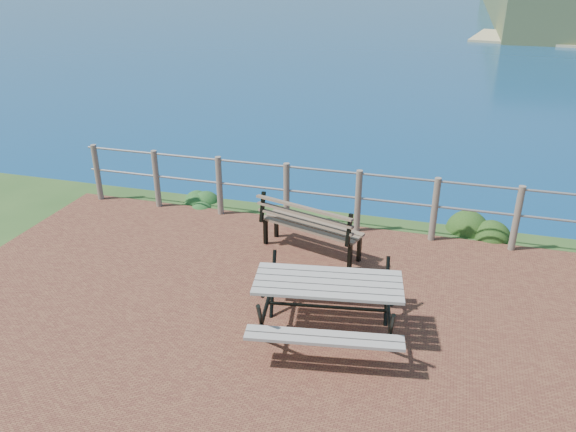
# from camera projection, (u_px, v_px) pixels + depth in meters

# --- Properties ---
(ground) EXTENTS (10.00, 7.00, 0.12)m
(ground) POSITION_uv_depth(u_px,v_px,m) (302.00, 366.00, 5.93)
(ground) COLOR brown
(ground) RESTS_ON ground
(safety_railing) EXTENTS (9.40, 0.10, 1.00)m
(safety_railing) POSITION_uv_depth(u_px,v_px,m) (358.00, 198.00, 8.62)
(safety_railing) COLOR #6B5B4C
(safety_railing) RESTS_ON ground
(picnic_table) EXTENTS (1.71, 1.40, 0.68)m
(picnic_table) POSITION_uv_depth(u_px,v_px,m) (327.00, 302.00, 6.25)
(picnic_table) COLOR gray
(picnic_table) RESTS_ON ground
(park_bench) EXTENTS (1.57, 0.81, 0.86)m
(park_bench) POSITION_uv_depth(u_px,v_px,m) (311.00, 218.00, 7.97)
(park_bench) COLOR brown
(park_bench) RESTS_ON ground
(shrub_lip_west) EXTENTS (0.68, 0.68, 0.38)m
(shrub_lip_west) POSITION_uv_depth(u_px,v_px,m) (202.00, 202.00, 9.91)
(shrub_lip_west) COLOR #1C4C1E
(shrub_lip_west) RESTS_ON ground
(shrub_lip_east) EXTENTS (0.71, 0.71, 0.43)m
(shrub_lip_east) POSITION_uv_depth(u_px,v_px,m) (479.00, 231.00, 8.87)
(shrub_lip_east) COLOR #1C3C12
(shrub_lip_east) RESTS_ON ground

